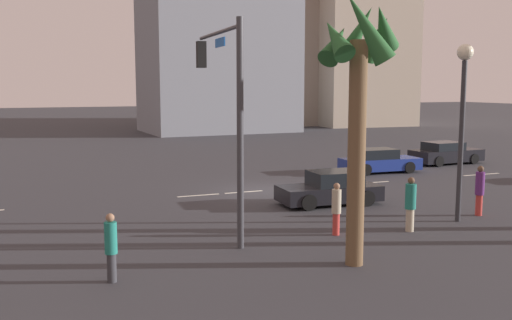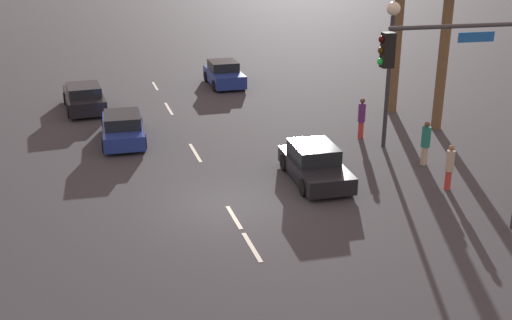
{
  "view_description": "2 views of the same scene",
  "coord_description": "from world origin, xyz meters",
  "px_view_note": "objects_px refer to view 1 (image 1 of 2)",
  "views": [
    {
      "loc": [
        10.19,
        24.0,
        4.82
      ],
      "look_at": [
        0.99,
        1.24,
        1.62
      ],
      "focal_mm": 40.35,
      "sensor_mm": 36.0,
      "label": 1
    },
    {
      "loc": [
        19.22,
        -4.6,
        9.03
      ],
      "look_at": [
        0.95,
        0.8,
        1.91
      ],
      "focal_mm": 43.65,
      "sensor_mm": 36.0,
      "label": 2
    }
  ],
  "objects_px": {
    "car_3": "(446,153)",
    "pedestrian_2": "(111,246)",
    "traffic_signal": "(225,94)",
    "pedestrian_1": "(410,203)",
    "pedestrian_3": "(480,189)",
    "building_1": "(218,61)",
    "car_1": "(330,189)",
    "building_2": "(274,49)",
    "palm_tree_0": "(358,75)",
    "pedestrian_0": "(336,207)",
    "car_2": "(379,161)",
    "streetlamp": "(463,99)"
  },
  "relations": [
    {
      "from": "car_3",
      "to": "pedestrian_2",
      "type": "relative_size",
      "value": 2.7
    },
    {
      "from": "traffic_signal",
      "to": "pedestrian_1",
      "type": "xyz_separation_m",
      "value": [
        -5.8,
        1.9,
        -3.6
      ]
    },
    {
      "from": "pedestrian_3",
      "to": "building_1",
      "type": "height_order",
      "value": "building_1"
    },
    {
      "from": "car_1",
      "to": "building_2",
      "type": "height_order",
      "value": "building_2"
    },
    {
      "from": "car_3",
      "to": "pedestrian_1",
      "type": "bearing_deg",
      "value": 46.27
    },
    {
      "from": "pedestrian_1",
      "to": "traffic_signal",
      "type": "bearing_deg",
      "value": -18.13
    },
    {
      "from": "palm_tree_0",
      "to": "building_2",
      "type": "height_order",
      "value": "building_2"
    },
    {
      "from": "building_1",
      "to": "building_2",
      "type": "height_order",
      "value": "building_2"
    },
    {
      "from": "pedestrian_2",
      "to": "pedestrian_3",
      "type": "distance_m",
      "value": 13.92
    },
    {
      "from": "pedestrian_0",
      "to": "car_2",
      "type": "bearing_deg",
      "value": -129.48
    },
    {
      "from": "building_1",
      "to": "pedestrian_1",
      "type": "bearing_deg",
      "value": 78.13
    },
    {
      "from": "pedestrian_2",
      "to": "building_1",
      "type": "bearing_deg",
      "value": -111.46
    },
    {
      "from": "palm_tree_0",
      "to": "building_2",
      "type": "xyz_separation_m",
      "value": [
        -22.17,
        -55.71,
        4.4
      ]
    },
    {
      "from": "traffic_signal",
      "to": "palm_tree_0",
      "type": "xyz_separation_m",
      "value": [
        -2.18,
        4.31,
        0.52
      ]
    },
    {
      "from": "car_1",
      "to": "car_2",
      "type": "bearing_deg",
      "value": -135.85
    },
    {
      "from": "streetlamp",
      "to": "building_2",
      "type": "relative_size",
      "value": 0.33
    },
    {
      "from": "pedestrian_1",
      "to": "building_1",
      "type": "distance_m",
      "value": 43.49
    },
    {
      "from": "car_3",
      "to": "streetlamp",
      "type": "distance_m",
      "value": 16.27
    },
    {
      "from": "streetlamp",
      "to": "pedestrian_2",
      "type": "bearing_deg",
      "value": 8.71
    },
    {
      "from": "building_2",
      "to": "streetlamp",
      "type": "bearing_deg",
      "value": 73.88
    },
    {
      "from": "car_2",
      "to": "pedestrian_3",
      "type": "distance_m",
      "value": 10.78
    },
    {
      "from": "car_3",
      "to": "pedestrian_0",
      "type": "xyz_separation_m",
      "value": [
        14.86,
        12.41,
        0.28
      ]
    },
    {
      "from": "streetlamp",
      "to": "pedestrian_0",
      "type": "bearing_deg",
      "value": 0.33
    },
    {
      "from": "car_2",
      "to": "palm_tree_0",
      "type": "distance_m",
      "value": 17.72
    },
    {
      "from": "car_3",
      "to": "pedestrian_1",
      "type": "xyz_separation_m",
      "value": [
        12.36,
        12.92,
        0.32
      ]
    },
    {
      "from": "pedestrian_1",
      "to": "pedestrian_3",
      "type": "relative_size",
      "value": 0.98
    },
    {
      "from": "pedestrian_2",
      "to": "pedestrian_3",
      "type": "xyz_separation_m",
      "value": [
        -13.73,
        -2.34,
        0.08
      ]
    },
    {
      "from": "car_3",
      "to": "pedestrian_1",
      "type": "distance_m",
      "value": 17.88
    },
    {
      "from": "car_1",
      "to": "pedestrian_3",
      "type": "height_order",
      "value": "pedestrian_3"
    },
    {
      "from": "car_2",
      "to": "streetlamp",
      "type": "bearing_deg",
      "value": 69.73
    },
    {
      "from": "car_2",
      "to": "building_1",
      "type": "distance_m",
      "value": 31.69
    },
    {
      "from": "pedestrian_1",
      "to": "car_3",
      "type": "bearing_deg",
      "value": -133.73
    },
    {
      "from": "streetlamp",
      "to": "building_1",
      "type": "xyz_separation_m",
      "value": [
        -4.84,
        -41.86,
        2.96
      ]
    },
    {
      "from": "building_1",
      "to": "pedestrian_3",
      "type": "bearing_deg",
      "value": 83.12
    },
    {
      "from": "car_1",
      "to": "car_2",
      "type": "height_order",
      "value": "car_1"
    },
    {
      "from": "car_2",
      "to": "building_1",
      "type": "bearing_deg",
      "value": -91.51
    },
    {
      "from": "pedestrian_0",
      "to": "pedestrian_2",
      "type": "distance_m",
      "value": 7.61
    },
    {
      "from": "car_3",
      "to": "palm_tree_0",
      "type": "bearing_deg",
      "value": 43.82
    },
    {
      "from": "traffic_signal",
      "to": "pedestrian_2",
      "type": "bearing_deg",
      "value": 38.59
    },
    {
      "from": "pedestrian_0",
      "to": "building_2",
      "type": "height_order",
      "value": "building_2"
    },
    {
      "from": "streetlamp",
      "to": "building_2",
      "type": "height_order",
      "value": "building_2"
    },
    {
      "from": "pedestrian_1",
      "to": "palm_tree_0",
      "type": "bearing_deg",
      "value": 33.71
    },
    {
      "from": "car_1",
      "to": "streetlamp",
      "type": "distance_m",
      "value": 6.34
    },
    {
      "from": "traffic_signal",
      "to": "streetlamp",
      "type": "height_order",
      "value": "traffic_signal"
    },
    {
      "from": "traffic_signal",
      "to": "pedestrian_0",
      "type": "height_order",
      "value": "traffic_signal"
    },
    {
      "from": "car_3",
      "to": "palm_tree_0",
      "type": "distance_m",
      "value": 22.58
    },
    {
      "from": "pedestrian_2",
      "to": "building_1",
      "type": "distance_m",
      "value": 47.44
    },
    {
      "from": "pedestrian_0",
      "to": "building_1",
      "type": "distance_m",
      "value": 43.5
    },
    {
      "from": "pedestrian_0",
      "to": "pedestrian_1",
      "type": "relative_size",
      "value": 0.94
    },
    {
      "from": "pedestrian_3",
      "to": "pedestrian_2",
      "type": "bearing_deg",
      "value": 9.69
    }
  ]
}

